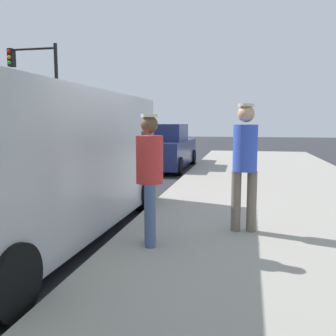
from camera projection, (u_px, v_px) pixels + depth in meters
ground_plane at (44, 245)px, 5.13m from camera, size 80.00×80.00×0.00m
sidewalk_slab at (307, 258)px, 4.43m from camera, size 5.00×32.00×0.15m
parking_meter_near at (148, 159)px, 5.34m from camera, size 0.14×0.18×1.52m
pedestrian_in_red at (150, 171)px, 4.59m from camera, size 0.34×0.35×1.66m
pedestrian_in_blue at (245, 159)px, 5.15m from camera, size 0.36×0.34×1.81m
parked_van at (40, 161)px, 5.26m from camera, size 2.20×5.23×2.15m
parked_sedan_ahead at (163, 149)px, 13.50m from camera, size 1.95×4.40×1.65m
traffic_light_corner at (39, 82)px, 16.58m from camera, size 2.48×0.42×5.20m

